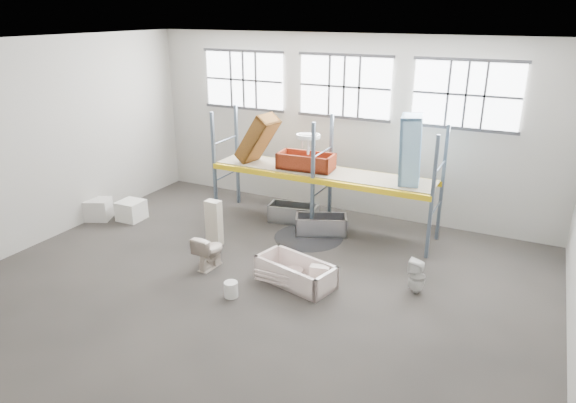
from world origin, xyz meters
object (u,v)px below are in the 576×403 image
Objects in this scene: steel_tub_left at (293,213)px; carton_near at (98,209)px; bathtub_beige at (296,272)px; blue_tub_upright at (410,151)px; steel_tub_right at (321,225)px; toilet_beige at (209,251)px; rust_tub_flat at (306,161)px; toilet_white at (417,276)px; bucket at (231,289)px; cistern_tall at (214,223)px.

carton_near is (-5.01, -2.33, 0.05)m from steel_tub_left.
bathtub_beige is 1.01× the size of blue_tub_upright.
toilet_beige is at bearing -117.77° from steel_tub_right.
rust_tub_flat is 2.14× the size of carton_near.
toilet_white reaches higher than bathtub_beige.
carton_near is (-5.64, 1.89, 0.13)m from bucket.
cistern_tall is at bearing -151.41° from blue_tub_upright.
toilet_white is 4.50m from rust_tub_flat.
toilet_white is at bearing -32.20° from rust_tub_flat.
steel_tub_right is 4.02× the size of bucket.
steel_tub_right is 1.94× the size of carton_near.
toilet_white is (2.44, 0.75, 0.12)m from bathtub_beige.
toilet_white is 0.56× the size of steel_tub_left.
carton_near is at bearing -157.30° from rust_tub_flat.
bathtub_beige is 2.29× the size of toilet_white.
toilet_beige is 0.48× the size of blue_tub_upright.
toilet_white reaches higher than steel_tub_left.
bucket is (-0.93, -1.13, -0.09)m from bathtub_beige.
cistern_tall is 1.55× the size of toilet_white.
bathtub_beige is 6.62m from carton_near.
bucket is at bearing -86.77° from rust_tub_flat.
cistern_tall is 0.87× the size of steel_tub_left.
cistern_tall is 0.68× the size of blue_tub_upright.
toilet_white is 9.01m from carton_near.
bathtub_beige is 1.48× the size of cistern_tall.
rust_tub_flat is (0.91, 3.26, 1.41)m from toilet_beige.
blue_tub_upright reaches higher than steel_tub_left.
steel_tub_right is at bearing -29.57° from rust_tub_flat.
rust_tub_flat reaches higher than cistern_tall.
toilet_white is 2.26× the size of bucket.
bucket is (0.63, -4.22, -0.08)m from steel_tub_left.
toilet_white is 3.87m from bucket.
rust_tub_flat is 4.44× the size of bucket.
cistern_tall reaches higher than bucket.
toilet_white is 3.55m from steel_tub_right.
steel_tub_left is 1.00× the size of steel_tub_right.
carton_near is at bearing -163.70° from blue_tub_upright.
steel_tub_right is at bearing 115.79° from bathtub_beige.
bathtub_beige is 2.11× the size of toilet_beige.
rust_tub_flat is 2.77m from blue_tub_upright.
carton_near is at bearing -155.07° from steel_tub_left.
cistern_tall is at bearing 1.18° from carton_near.
bucket is 0.48× the size of carton_near.
bucket is (-2.47, -4.26, -2.23)m from blue_tub_upright.
steel_tub_left reaches higher than bucket.
rust_tub_flat is at bearing -103.01° from toilet_beige.
steel_tub_right is 0.78× the size of blue_tub_upright.
bathtub_beige is 2.51× the size of carton_near.
carton_near reaches higher than steel_tub_left.
cistern_tall is 3.51× the size of bucket.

